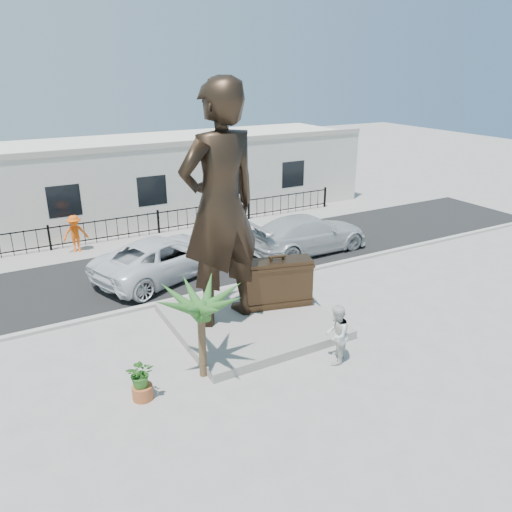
{
  "coord_description": "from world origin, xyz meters",
  "views": [
    {
      "loc": [
        -7.83,
        -12.12,
        8.48
      ],
      "look_at": [
        0.0,
        2.0,
        2.3
      ],
      "focal_mm": 35.0,
      "sensor_mm": 36.0,
      "label": 1
    }
  ],
  "objects_px": {
    "suitcase": "(277,283)",
    "car_white": "(164,257)",
    "statue": "(220,207)",
    "tourist": "(336,335)"
  },
  "relations": [
    {
      "from": "statue",
      "to": "tourist",
      "type": "xyz_separation_m",
      "value": [
        1.98,
        -3.74,
        -3.33
      ]
    },
    {
      "from": "suitcase",
      "to": "car_white",
      "type": "bearing_deg",
      "value": 129.61
    },
    {
      "from": "statue",
      "to": "suitcase",
      "type": "relative_size",
      "value": 3.19
    },
    {
      "from": "tourist",
      "to": "car_white",
      "type": "relative_size",
      "value": 0.3
    },
    {
      "from": "suitcase",
      "to": "tourist",
      "type": "xyz_separation_m",
      "value": [
        -0.15,
        -3.69,
        -0.23
      ]
    },
    {
      "from": "car_white",
      "to": "statue",
      "type": "bearing_deg",
      "value": 162.66
    },
    {
      "from": "tourist",
      "to": "statue",
      "type": "bearing_deg",
      "value": -103.66
    },
    {
      "from": "statue",
      "to": "suitcase",
      "type": "xyz_separation_m",
      "value": [
        2.13,
        -0.05,
        -3.09
      ]
    },
    {
      "from": "statue",
      "to": "suitcase",
      "type": "bearing_deg",
      "value": 168.73
    },
    {
      "from": "statue",
      "to": "car_white",
      "type": "relative_size",
      "value": 1.27
    }
  ]
}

